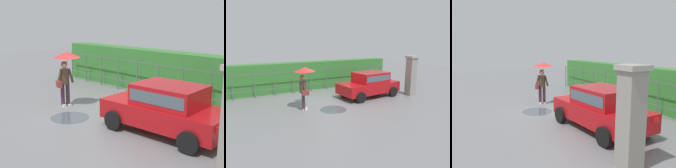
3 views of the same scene
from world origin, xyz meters
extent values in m
plane|color=slate|center=(0.00, 0.00, 0.00)|extent=(40.00, 40.00, 0.00)
cube|color=#B71116|center=(2.49, 0.25, 0.58)|extent=(3.81, 1.90, 0.60)
cube|color=#B71116|center=(2.64, 0.26, 1.18)|extent=(2.00, 1.57, 0.60)
cube|color=#4C5B66|center=(2.64, 0.26, 1.20)|extent=(1.85, 1.58, 0.33)
cylinder|color=black|center=(1.30, -0.68, 0.30)|extent=(0.61, 0.22, 0.60)
cylinder|color=black|center=(1.18, 1.00, 0.30)|extent=(0.61, 0.22, 0.60)
cylinder|color=black|center=(3.79, -0.50, 0.30)|extent=(0.61, 0.22, 0.60)
cylinder|color=black|center=(3.67, 1.18, 0.30)|extent=(0.61, 0.22, 0.60)
cube|color=red|center=(4.38, -0.16, 0.73)|extent=(0.07, 0.20, 0.16)
cylinder|color=#47283D|center=(-1.79, -0.13, 0.43)|extent=(0.15, 0.15, 0.86)
cylinder|color=#47283D|center=(-1.85, -0.32, 0.43)|extent=(0.15, 0.15, 0.86)
cube|color=white|center=(-1.73, -0.15, 0.04)|extent=(0.26, 0.10, 0.08)
cube|color=white|center=(-1.80, -0.34, 0.04)|extent=(0.26, 0.10, 0.08)
cylinder|color=#473828|center=(-1.82, -0.22, 1.15)|extent=(0.34, 0.34, 0.58)
sphere|color=#DBAD89|center=(-1.82, -0.22, 1.58)|extent=(0.22, 0.22, 0.22)
sphere|color=olive|center=(-1.85, -0.21, 1.60)|extent=(0.25, 0.25, 0.25)
cylinder|color=#473828|center=(-1.67, -0.04, 1.18)|extent=(0.16, 0.24, 0.56)
cylinder|color=#473828|center=(-1.82, -0.46, 1.18)|extent=(0.16, 0.24, 0.56)
cylinder|color=#B2B2B7|center=(-1.70, -0.18, 1.50)|extent=(0.02, 0.02, 0.77)
cone|color=red|center=(-1.70, -0.18, 1.99)|extent=(1.02, 1.02, 0.21)
cube|color=maroon|center=(-1.79, -0.51, 0.91)|extent=(0.37, 0.26, 0.24)
cylinder|color=#59605B|center=(-5.95, 3.19, 0.75)|extent=(0.05, 0.05, 1.50)
cylinder|color=#59605B|center=(-4.77, 3.19, 0.75)|extent=(0.05, 0.05, 1.50)
cylinder|color=#59605B|center=(-3.58, 3.19, 0.75)|extent=(0.05, 0.05, 1.50)
cylinder|color=#59605B|center=(-2.40, 3.19, 0.75)|extent=(0.05, 0.05, 1.50)
cylinder|color=#59605B|center=(-1.21, 3.19, 0.75)|extent=(0.05, 0.05, 1.50)
cylinder|color=#59605B|center=(-0.02, 3.19, 0.75)|extent=(0.05, 0.05, 1.50)
cylinder|color=#59605B|center=(1.16, 3.19, 0.75)|extent=(0.05, 0.05, 1.50)
cylinder|color=#59605B|center=(2.35, 3.19, 0.75)|extent=(0.05, 0.05, 1.50)
cube|color=#59605B|center=(-0.02, 3.19, 1.42)|extent=(11.86, 0.03, 0.04)
cube|color=#59605B|center=(-0.02, 3.19, 0.45)|extent=(11.86, 0.03, 0.04)
cube|color=#387F33|center=(-0.02, 4.02, 0.95)|extent=(12.86, 0.90, 1.90)
cylinder|color=#4C545B|center=(-0.55, -0.95, 0.00)|extent=(1.31, 1.31, 0.00)
cylinder|color=#4C545B|center=(-1.47, 1.41, 0.00)|extent=(0.61, 0.61, 0.00)
camera|label=1|loc=(7.63, -6.81, 3.38)|focal=49.20mm
camera|label=2|loc=(-5.21, -9.85, 3.37)|focal=34.17mm
camera|label=3|loc=(8.81, -4.24, 2.77)|focal=36.75mm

